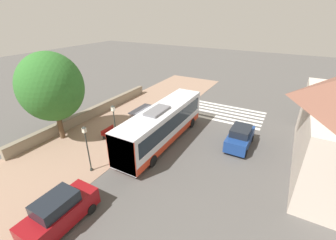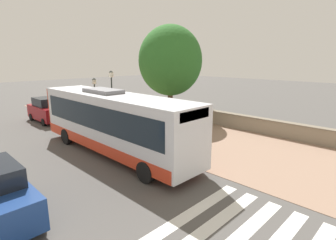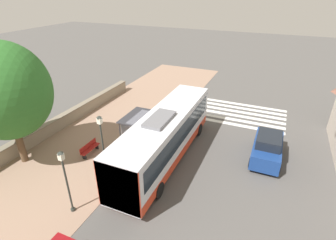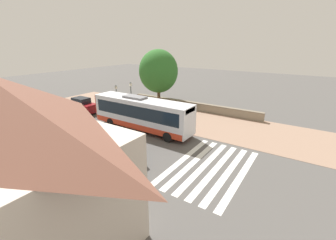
{
  "view_description": "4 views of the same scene",
  "coord_description": "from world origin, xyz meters",
  "px_view_note": "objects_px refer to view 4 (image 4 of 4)",
  "views": [
    {
      "loc": [
        11.16,
        -16.83,
        11.38
      ],
      "look_at": [
        1.94,
        -0.29,
        2.19
      ],
      "focal_mm": 24.0,
      "sensor_mm": 36.0,
      "label": 1
    },
    {
      "loc": [
        9.83,
        11.69,
        5.41
      ],
      "look_at": [
        0.03,
        2.06,
        2.2
      ],
      "focal_mm": 28.0,
      "sensor_mm": 36.0,
      "label": 2
    },
    {
      "loc": [
        7.96,
        -14.98,
        11.13
      ],
      "look_at": [
        0.34,
        2.68,
        1.21
      ],
      "focal_mm": 28.0,
      "sensor_mm": 36.0,
      "label": 3
    },
    {
      "loc": [
        19.56,
        14.49,
        9.14
      ],
      "look_at": [
        1.56,
        2.61,
        1.75
      ],
      "focal_mm": 24.0,
      "sensor_mm": 36.0,
      "label": 4
    }
  ],
  "objects_px": {
    "bus": "(142,113)",
    "bench": "(158,112)",
    "pedestrian": "(187,125)",
    "parked_car_behind_bus": "(82,106)",
    "bus_shelter": "(163,107)",
    "street_lamp_near": "(131,97)",
    "street_lamp_far": "(117,97)",
    "shade_tree": "(158,71)",
    "parked_car_far_lane": "(116,150)"
  },
  "relations": [
    {
      "from": "bus",
      "to": "shade_tree",
      "type": "relative_size",
      "value": 1.42
    },
    {
      "from": "bus_shelter",
      "to": "street_lamp_far",
      "type": "distance_m",
      "value": 7.42
    },
    {
      "from": "bus_shelter",
      "to": "pedestrian",
      "type": "relative_size",
      "value": 1.68
    },
    {
      "from": "shade_tree",
      "to": "bus_shelter",
      "type": "bearing_deg",
      "value": 39.58
    },
    {
      "from": "bus_shelter",
      "to": "pedestrian",
      "type": "distance_m",
      "value": 4.24
    },
    {
      "from": "bus",
      "to": "street_lamp_far",
      "type": "distance_m",
      "value": 7.09
    },
    {
      "from": "street_lamp_near",
      "to": "parked_car_far_lane",
      "type": "relative_size",
      "value": 1.08
    },
    {
      "from": "pedestrian",
      "to": "bench",
      "type": "xyz_separation_m",
      "value": [
        -3.78,
        -6.44,
        -0.56
      ]
    },
    {
      "from": "bus",
      "to": "bench",
      "type": "relative_size",
      "value": 6.7
    },
    {
      "from": "pedestrian",
      "to": "bench",
      "type": "relative_size",
      "value": 0.99
    },
    {
      "from": "pedestrian",
      "to": "shade_tree",
      "type": "height_order",
      "value": "shade_tree"
    },
    {
      "from": "bench",
      "to": "pedestrian",
      "type": "bearing_deg",
      "value": 59.62
    },
    {
      "from": "bus_shelter",
      "to": "bus",
      "type": "bearing_deg",
      "value": -16.69
    },
    {
      "from": "shade_tree",
      "to": "parked_car_far_lane",
      "type": "height_order",
      "value": "shade_tree"
    },
    {
      "from": "shade_tree",
      "to": "parked_car_behind_bus",
      "type": "bearing_deg",
      "value": -38.06
    },
    {
      "from": "bench",
      "to": "shade_tree",
      "type": "distance_m",
      "value": 6.56
    },
    {
      "from": "street_lamp_near",
      "to": "parked_car_far_lane",
      "type": "bearing_deg",
      "value": 35.37
    },
    {
      "from": "bus_shelter",
      "to": "parked_car_behind_bus",
      "type": "bearing_deg",
      "value": -78.08
    },
    {
      "from": "bus_shelter",
      "to": "shade_tree",
      "type": "height_order",
      "value": "shade_tree"
    },
    {
      "from": "bus",
      "to": "pedestrian",
      "type": "height_order",
      "value": "bus"
    },
    {
      "from": "street_lamp_near",
      "to": "street_lamp_far",
      "type": "relative_size",
      "value": 1.17
    },
    {
      "from": "bench",
      "to": "shade_tree",
      "type": "height_order",
      "value": "shade_tree"
    },
    {
      "from": "parked_car_behind_bus",
      "to": "parked_car_far_lane",
      "type": "xyz_separation_m",
      "value": [
        7.05,
        13.75,
        -0.05
      ]
    },
    {
      "from": "shade_tree",
      "to": "parked_car_far_lane",
      "type": "distance_m",
      "value": 17.71
    },
    {
      "from": "bench",
      "to": "street_lamp_near",
      "type": "relative_size",
      "value": 0.38
    },
    {
      "from": "bus",
      "to": "bus_shelter",
      "type": "bearing_deg",
      "value": 163.31
    },
    {
      "from": "parked_car_far_lane",
      "to": "bus",
      "type": "bearing_deg",
      "value": -157.27
    },
    {
      "from": "street_lamp_near",
      "to": "parked_car_far_lane",
      "type": "distance_m",
      "value": 11.26
    },
    {
      "from": "shade_tree",
      "to": "pedestrian",
      "type": "bearing_deg",
      "value": 50.08
    },
    {
      "from": "pedestrian",
      "to": "parked_car_behind_bus",
      "type": "relative_size",
      "value": 0.4
    },
    {
      "from": "parked_car_far_lane",
      "to": "street_lamp_far",
      "type": "bearing_deg",
      "value": -135.09
    },
    {
      "from": "bench",
      "to": "street_lamp_far",
      "type": "relative_size",
      "value": 0.45
    },
    {
      "from": "parked_car_behind_bus",
      "to": "pedestrian",
      "type": "bearing_deg",
      "value": 94.16
    },
    {
      "from": "pedestrian",
      "to": "street_lamp_near",
      "type": "xyz_separation_m",
      "value": [
        -0.87,
        -8.43,
        1.69
      ]
    },
    {
      "from": "pedestrian",
      "to": "parked_car_far_lane",
      "type": "xyz_separation_m",
      "value": [
        8.2,
        -1.99,
        -0.07
      ]
    },
    {
      "from": "bench",
      "to": "parked_car_behind_bus",
      "type": "xyz_separation_m",
      "value": [
        4.92,
        -9.3,
        0.54
      ]
    },
    {
      "from": "pedestrian",
      "to": "parked_car_far_lane",
      "type": "bearing_deg",
      "value": -13.66
    },
    {
      "from": "street_lamp_near",
      "to": "street_lamp_far",
      "type": "distance_m",
      "value": 2.91
    },
    {
      "from": "street_lamp_near",
      "to": "parked_car_behind_bus",
      "type": "relative_size",
      "value": 1.05
    },
    {
      "from": "bench",
      "to": "bus",
      "type": "bearing_deg",
      "value": 17.39
    },
    {
      "from": "pedestrian",
      "to": "shade_tree",
      "type": "bearing_deg",
      "value": -129.92
    },
    {
      "from": "bus",
      "to": "bench",
      "type": "bearing_deg",
      "value": -162.61
    },
    {
      "from": "bench",
      "to": "parked_car_behind_bus",
      "type": "relative_size",
      "value": 0.4
    },
    {
      "from": "parked_car_behind_bus",
      "to": "bus",
      "type": "bearing_deg",
      "value": 87.76
    },
    {
      "from": "street_lamp_near",
      "to": "parked_car_far_lane",
      "type": "height_order",
      "value": "street_lamp_near"
    },
    {
      "from": "parked_car_far_lane",
      "to": "bench",
      "type": "bearing_deg",
      "value": -159.61
    },
    {
      "from": "bus",
      "to": "street_lamp_far",
      "type": "xyz_separation_m",
      "value": [
        -2.71,
        -6.53,
        0.43
      ]
    },
    {
      "from": "bus",
      "to": "parked_car_behind_bus",
      "type": "xyz_separation_m",
      "value": [
        -0.43,
        -10.98,
        -0.9
      ]
    },
    {
      "from": "bus",
      "to": "pedestrian",
      "type": "xyz_separation_m",
      "value": [
        -1.57,
        4.77,
        -0.88
      ]
    },
    {
      "from": "parked_car_behind_bus",
      "to": "bench",
      "type": "bearing_deg",
      "value": 117.88
    }
  ]
}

